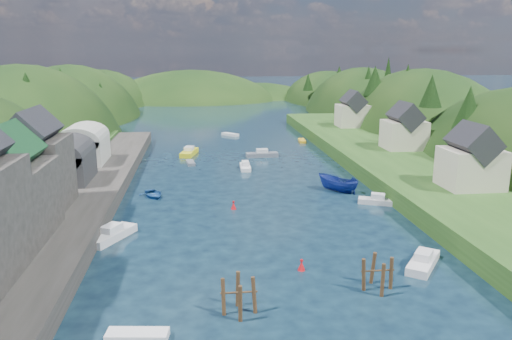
{
  "coord_description": "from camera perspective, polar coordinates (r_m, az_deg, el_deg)",
  "views": [
    {
      "loc": [
        -7.56,
        -36.41,
        19.59
      ],
      "look_at": [
        0.0,
        28.0,
        4.0
      ],
      "focal_mm": 35.0,
      "sensor_mm": 36.0,
      "label": 1
    }
  ],
  "objects": [
    {
      "name": "terrace_right",
      "position": [
        85.07,
        15.99,
        0.5
      ],
      "size": [
        16.0,
        120.0,
        2.4
      ],
      "primitive_type": "cube",
      "color": "#234719",
      "rests_on": "ground"
    },
    {
      "name": "right_bank_cottages",
      "position": [
        92.93,
        15.94,
        4.49
      ],
      "size": [
        9.0,
        59.24,
        8.41
      ],
      "color": "beige",
      "rests_on": "terrace_right"
    },
    {
      "name": "piling_cluster_far",
      "position": [
        43.76,
        13.71,
        -11.77
      ],
      "size": [
        2.84,
        2.69,
        3.5
      ],
      "color": "#382314",
      "rests_on": "ground"
    },
    {
      "name": "ground",
      "position": [
        88.93,
        -1.65,
        0.78
      ],
      "size": [
        600.0,
        600.0,
        0.0
      ],
      "primitive_type": "plane",
      "color": "black",
      "rests_on": "ground"
    },
    {
      "name": "piling_cluster_near",
      "position": [
        39.12,
        -1.96,
        -14.54
      ],
      "size": [
        2.82,
        2.67,
        3.54
      ],
      "color": "#382314",
      "rests_on": "ground"
    },
    {
      "name": "quay_left",
      "position": [
        61.63,
        -21.91,
        -5.05
      ],
      "size": [
        12.0,
        110.0,
        2.0
      ],
      "primitive_type": "cube",
      "color": "#2D2B28",
      "rests_on": "ground"
    },
    {
      "name": "hillside_right",
      "position": [
        126.11,
        18.12,
        0.47
      ],
      "size": [
        36.0,
        245.56,
        48.0
      ],
      "color": "black",
      "rests_on": "ground"
    },
    {
      "name": "channel_buoy_far",
      "position": [
        63.3,
        -2.59,
        -4.07
      ],
      "size": [
        0.7,
        0.7,
        1.1
      ],
      "color": "#B50E14",
      "rests_on": "ground"
    },
    {
      "name": "hill_trees",
      "position": [
        102.06,
        -1.37,
        8.77
      ],
      "size": [
        91.37,
        149.17,
        12.76
      ],
      "color": "black",
      "rests_on": "ground"
    },
    {
      "name": "far_hills",
      "position": [
        212.78,
        -4.28,
        5.27
      ],
      "size": [
        103.0,
        68.0,
        44.0
      ],
      "color": "black",
      "rests_on": "ground"
    },
    {
      "name": "boat_sheds",
      "position": [
        78.95,
        -20.1,
        2.24
      ],
      "size": [
        7.0,
        21.0,
        7.5
      ],
      "color": "#2D2D30",
      "rests_on": "quay_left"
    },
    {
      "name": "moored_boats",
      "position": [
        61.27,
        0.2,
        -4.43
      ],
      "size": [
        37.64,
        95.47,
        2.43
      ],
      "color": "silver",
      "rests_on": "ground"
    },
    {
      "name": "hillside_left",
      "position": [
        120.74,
        -24.56,
        -0.96
      ],
      "size": [
        44.0,
        245.56,
        52.0
      ],
      "color": "black",
      "rests_on": "ground"
    },
    {
      "name": "channel_buoy_near",
      "position": [
        46.54,
        5.22,
        -10.79
      ],
      "size": [
        0.7,
        0.7,
        1.1
      ],
      "color": "#B50E14",
      "rests_on": "ground"
    }
  ]
}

